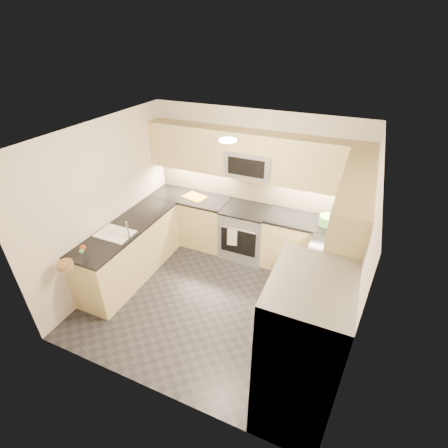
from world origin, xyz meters
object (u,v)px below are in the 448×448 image
cutting_board (195,197)px  microwave (250,163)px  gas_range (245,232)px  fruit_basket (65,265)px  refrigerator (300,353)px  utensil_bowl (327,220)px

cutting_board → microwave: bearing=5.7°
gas_range → fruit_basket: (-1.57, -2.39, 0.52)m
microwave → refrigerator: microwave is taller
microwave → cutting_board: (-0.99, -0.10, -0.75)m
microwave → refrigerator: size_ratio=0.42×
gas_range → cutting_board: cutting_board is taller
microwave → fruit_basket: 3.05m
refrigerator → fruit_basket: bearing=179.3°
gas_range → microwave: 1.25m
refrigerator → fruit_basket: (-3.02, 0.04, 0.08)m
refrigerator → microwave: bearing=119.6°
gas_range → microwave: size_ratio=1.20×
refrigerator → cutting_board: refrigerator is taller
utensil_bowl → fruit_basket: bearing=-140.3°
gas_range → cutting_board: size_ratio=2.29×
microwave → cutting_board: 1.25m
utensil_bowl → cutting_board: bearing=179.7°
refrigerator → utensil_bowl: refrigerator is taller
cutting_board → fruit_basket: (-0.58, -2.42, 0.03)m
cutting_board → gas_range: bearing=-1.5°
gas_range → utensil_bowl: bearing=0.7°
gas_range → microwave: (0.00, 0.12, 1.24)m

